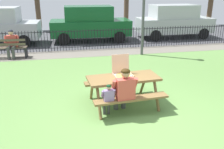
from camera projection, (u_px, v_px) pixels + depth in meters
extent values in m
cube|color=#618B46|center=(119.00, 94.00, 7.14)|extent=(28.00, 11.02, 0.02)
cube|color=slate|center=(96.00, 53.00, 11.57)|extent=(28.00, 1.40, 0.01)
cube|color=#424247|center=(87.00, 37.00, 15.16)|extent=(28.00, 6.36, 0.01)
cube|color=brown|center=(123.00, 78.00, 6.21)|extent=(1.85, 0.89, 0.06)
cube|color=brown|center=(131.00, 99.00, 5.77)|extent=(1.82, 0.41, 0.05)
cube|color=brown|center=(116.00, 81.00, 6.86)|extent=(1.82, 0.41, 0.05)
cylinder|color=brown|center=(99.00, 102.00, 5.77)|extent=(0.10, 0.44, 0.74)
cylinder|color=brown|center=(92.00, 89.00, 6.53)|extent=(0.10, 0.44, 0.74)
cylinder|color=brown|center=(156.00, 95.00, 6.16)|extent=(0.10, 0.44, 0.74)
cylinder|color=brown|center=(143.00, 84.00, 6.91)|extent=(0.10, 0.44, 0.74)
cube|color=tan|center=(123.00, 76.00, 6.25)|extent=(0.48, 0.48, 0.01)
cube|color=silver|center=(123.00, 76.00, 6.25)|extent=(0.44, 0.44, 0.00)
cube|color=tan|center=(126.00, 78.00, 6.04)|extent=(0.46, 0.04, 0.04)
cube|color=tan|center=(120.00, 72.00, 6.44)|extent=(0.46, 0.04, 0.04)
cube|color=tan|center=(115.00, 76.00, 6.19)|extent=(0.04, 0.46, 0.04)
cube|color=tan|center=(131.00, 74.00, 6.29)|extent=(0.04, 0.46, 0.04)
cube|color=tan|center=(120.00, 63.00, 6.37)|extent=(0.46, 0.09, 0.46)
cylinder|color=tan|center=(123.00, 76.00, 6.25)|extent=(0.39, 0.39, 0.01)
cylinder|color=#EAD14E|center=(123.00, 75.00, 6.24)|extent=(0.36, 0.36, 0.00)
cylinder|color=#434343|center=(116.00, 101.00, 6.16)|extent=(0.12, 0.12, 0.44)
cylinder|color=#434343|center=(118.00, 95.00, 5.88)|extent=(0.18, 0.43, 0.15)
cylinder|color=#434343|center=(123.00, 100.00, 6.21)|extent=(0.12, 0.12, 0.44)
cylinder|color=#434343|center=(126.00, 94.00, 5.94)|extent=(0.18, 0.43, 0.15)
cube|color=#CC4C3F|center=(125.00, 89.00, 5.64)|extent=(0.44, 0.25, 0.52)
cylinder|color=#CC4C3F|center=(114.00, 85.00, 5.59)|extent=(0.11, 0.21, 0.31)
cylinder|color=#CC4C3F|center=(135.00, 83.00, 5.72)|extent=(0.11, 0.21, 0.31)
sphere|color=tan|center=(125.00, 73.00, 5.53)|extent=(0.21, 0.21, 0.21)
ellipsoid|color=#30200A|center=(126.00, 71.00, 5.51)|extent=(0.21, 0.20, 0.12)
cylinder|color=#434343|center=(104.00, 106.00, 5.90)|extent=(0.07, 0.07, 0.44)
cylinder|color=#434343|center=(105.00, 99.00, 5.71)|extent=(0.10, 0.24, 0.08)
cylinder|color=#434343|center=(109.00, 105.00, 5.92)|extent=(0.07, 0.07, 0.44)
cylinder|color=#434343|center=(110.00, 98.00, 5.74)|extent=(0.10, 0.24, 0.08)
cube|color=#8C72A5|center=(109.00, 96.00, 5.58)|extent=(0.24, 0.14, 0.29)
cylinder|color=#8C72A5|center=(102.00, 94.00, 5.55)|extent=(0.06, 0.12, 0.17)
cylinder|color=#8C72A5|center=(115.00, 92.00, 5.62)|extent=(0.06, 0.12, 0.17)
sphere|color=tan|center=(109.00, 87.00, 5.52)|extent=(0.12, 0.12, 0.12)
ellipsoid|color=#0D3217|center=(109.00, 86.00, 5.50)|extent=(0.12, 0.11, 0.07)
cylinder|color=black|center=(93.00, 31.00, 11.91)|extent=(21.36, 0.03, 0.03)
cylinder|color=black|center=(94.00, 46.00, 12.17)|extent=(21.36, 0.03, 0.03)
cylinder|color=black|center=(0.00, 43.00, 11.23)|extent=(0.02, 0.02, 1.01)
cylinder|color=black|center=(3.00, 43.00, 11.26)|extent=(0.02, 0.02, 1.01)
cylinder|color=black|center=(7.00, 43.00, 11.29)|extent=(0.02, 0.02, 1.01)
cylinder|color=black|center=(10.00, 43.00, 11.31)|extent=(0.02, 0.02, 1.01)
cylinder|color=black|center=(13.00, 42.00, 11.34)|extent=(0.02, 0.02, 1.01)
cylinder|color=black|center=(16.00, 42.00, 11.37)|extent=(0.02, 0.02, 1.01)
cylinder|color=black|center=(20.00, 42.00, 11.39)|extent=(0.02, 0.02, 1.01)
cylinder|color=black|center=(23.00, 42.00, 11.42)|extent=(0.02, 0.02, 1.01)
cylinder|color=black|center=(26.00, 42.00, 11.45)|extent=(0.02, 0.02, 1.01)
cylinder|color=black|center=(29.00, 42.00, 11.47)|extent=(0.02, 0.02, 1.01)
cylinder|color=black|center=(32.00, 42.00, 11.50)|extent=(0.02, 0.02, 1.01)
cylinder|color=black|center=(35.00, 42.00, 11.53)|extent=(0.02, 0.02, 1.01)
cylinder|color=black|center=(38.00, 41.00, 11.55)|extent=(0.02, 0.02, 1.01)
cylinder|color=black|center=(42.00, 41.00, 11.58)|extent=(0.02, 0.02, 1.01)
cylinder|color=black|center=(45.00, 41.00, 11.61)|extent=(0.02, 0.02, 1.01)
cylinder|color=black|center=(48.00, 41.00, 11.63)|extent=(0.02, 0.02, 1.01)
cylinder|color=black|center=(51.00, 41.00, 11.66)|extent=(0.02, 0.02, 1.01)
cylinder|color=black|center=(54.00, 41.00, 11.69)|extent=(0.02, 0.02, 1.01)
cylinder|color=black|center=(57.00, 41.00, 11.71)|extent=(0.02, 0.02, 1.01)
cylinder|color=black|center=(60.00, 41.00, 11.74)|extent=(0.02, 0.02, 1.01)
cylinder|color=black|center=(63.00, 40.00, 11.77)|extent=(0.02, 0.02, 1.01)
cylinder|color=black|center=(66.00, 40.00, 11.79)|extent=(0.02, 0.02, 1.01)
cylinder|color=black|center=(69.00, 40.00, 11.82)|extent=(0.02, 0.02, 1.01)
cylinder|color=black|center=(72.00, 40.00, 11.85)|extent=(0.02, 0.02, 1.01)
cylinder|color=black|center=(75.00, 40.00, 11.88)|extent=(0.02, 0.02, 1.01)
cylinder|color=black|center=(78.00, 40.00, 11.90)|extent=(0.02, 0.02, 1.01)
cylinder|color=black|center=(80.00, 40.00, 11.93)|extent=(0.02, 0.02, 1.01)
cylinder|color=black|center=(83.00, 40.00, 11.96)|extent=(0.02, 0.02, 1.01)
cylinder|color=black|center=(86.00, 39.00, 11.98)|extent=(0.02, 0.02, 1.01)
cylinder|color=black|center=(89.00, 39.00, 12.01)|extent=(0.02, 0.02, 1.01)
cylinder|color=black|center=(92.00, 39.00, 12.04)|extent=(0.02, 0.02, 1.01)
cylinder|color=black|center=(95.00, 39.00, 12.06)|extent=(0.02, 0.02, 1.01)
cylinder|color=black|center=(98.00, 39.00, 12.09)|extent=(0.02, 0.02, 1.01)
cylinder|color=black|center=(100.00, 39.00, 12.12)|extent=(0.02, 0.02, 1.01)
cylinder|color=black|center=(103.00, 39.00, 12.14)|extent=(0.02, 0.02, 1.01)
cylinder|color=black|center=(106.00, 39.00, 12.17)|extent=(0.02, 0.02, 1.01)
cylinder|color=black|center=(109.00, 39.00, 12.20)|extent=(0.02, 0.02, 1.01)
cylinder|color=black|center=(112.00, 38.00, 12.22)|extent=(0.02, 0.02, 1.01)
cylinder|color=black|center=(114.00, 38.00, 12.25)|extent=(0.02, 0.02, 1.01)
cylinder|color=black|center=(117.00, 38.00, 12.28)|extent=(0.02, 0.02, 1.01)
cylinder|color=black|center=(120.00, 38.00, 12.30)|extent=(0.02, 0.02, 1.01)
cylinder|color=black|center=(123.00, 38.00, 12.33)|extent=(0.02, 0.02, 1.01)
cylinder|color=black|center=(125.00, 38.00, 12.36)|extent=(0.02, 0.02, 1.01)
cylinder|color=black|center=(128.00, 38.00, 12.38)|extent=(0.02, 0.02, 1.01)
cylinder|color=black|center=(131.00, 38.00, 12.41)|extent=(0.02, 0.02, 1.01)
cylinder|color=black|center=(133.00, 38.00, 12.44)|extent=(0.02, 0.02, 1.01)
cylinder|color=black|center=(136.00, 37.00, 12.46)|extent=(0.02, 0.02, 1.01)
cylinder|color=black|center=(139.00, 37.00, 12.49)|extent=(0.02, 0.02, 1.01)
cylinder|color=black|center=(141.00, 37.00, 12.52)|extent=(0.02, 0.02, 1.01)
cylinder|color=black|center=(144.00, 37.00, 12.54)|extent=(0.02, 0.02, 1.01)
cylinder|color=black|center=(147.00, 37.00, 12.57)|extent=(0.02, 0.02, 1.01)
cylinder|color=black|center=(149.00, 37.00, 12.60)|extent=(0.02, 0.02, 1.01)
cylinder|color=black|center=(152.00, 37.00, 12.62)|extent=(0.02, 0.02, 1.01)
cylinder|color=black|center=(154.00, 37.00, 12.65)|extent=(0.02, 0.02, 1.01)
cylinder|color=black|center=(157.00, 37.00, 12.68)|extent=(0.02, 0.02, 1.01)
cylinder|color=black|center=(160.00, 37.00, 12.71)|extent=(0.02, 0.02, 1.01)
cylinder|color=black|center=(162.00, 36.00, 12.73)|extent=(0.02, 0.02, 1.01)
cylinder|color=black|center=(165.00, 36.00, 12.76)|extent=(0.02, 0.02, 1.01)
cylinder|color=black|center=(167.00, 36.00, 12.79)|extent=(0.02, 0.02, 1.01)
cylinder|color=black|center=(170.00, 36.00, 12.81)|extent=(0.02, 0.02, 1.01)
cylinder|color=black|center=(172.00, 36.00, 12.84)|extent=(0.02, 0.02, 1.01)
cylinder|color=black|center=(175.00, 36.00, 12.87)|extent=(0.02, 0.02, 1.01)
cylinder|color=black|center=(177.00, 36.00, 12.89)|extent=(0.02, 0.02, 1.01)
cylinder|color=black|center=(180.00, 36.00, 12.92)|extent=(0.02, 0.02, 1.01)
cylinder|color=black|center=(182.00, 36.00, 12.95)|extent=(0.02, 0.02, 1.01)
cylinder|color=black|center=(185.00, 35.00, 12.97)|extent=(0.02, 0.02, 1.01)
cylinder|color=black|center=(187.00, 35.00, 13.00)|extent=(0.02, 0.02, 1.01)
cylinder|color=black|center=(190.00, 35.00, 13.03)|extent=(0.02, 0.02, 1.01)
cylinder|color=black|center=(192.00, 35.00, 13.05)|extent=(0.02, 0.02, 1.01)
cylinder|color=black|center=(194.00, 35.00, 13.08)|extent=(0.02, 0.02, 1.01)
cylinder|color=black|center=(197.00, 35.00, 13.11)|extent=(0.02, 0.02, 1.01)
cylinder|color=black|center=(199.00, 35.00, 13.13)|extent=(0.02, 0.02, 1.01)
cylinder|color=black|center=(202.00, 35.00, 13.16)|extent=(0.02, 0.02, 1.01)
cylinder|color=black|center=(204.00, 35.00, 13.19)|extent=(0.02, 0.02, 1.01)
cylinder|color=black|center=(206.00, 35.00, 13.21)|extent=(0.02, 0.02, 1.01)
cylinder|color=black|center=(209.00, 35.00, 13.24)|extent=(0.02, 0.02, 1.01)
cylinder|color=black|center=(211.00, 34.00, 13.27)|extent=(0.02, 0.02, 1.01)
cylinder|color=black|center=(213.00, 34.00, 13.29)|extent=(0.02, 0.02, 1.01)
cylinder|color=black|center=(216.00, 34.00, 13.32)|extent=(0.02, 0.02, 1.01)
cylinder|color=black|center=(218.00, 34.00, 13.35)|extent=(0.02, 0.02, 1.01)
cylinder|color=black|center=(220.00, 34.00, 13.37)|extent=(0.02, 0.02, 1.01)
cylinder|color=black|center=(223.00, 34.00, 13.40)|extent=(0.02, 0.02, 1.01)
cube|color=brown|center=(8.00, 47.00, 10.76)|extent=(1.60, 0.19, 0.04)
cube|color=brown|center=(8.00, 48.00, 10.63)|extent=(1.60, 0.19, 0.04)
cube|color=brown|center=(7.00, 48.00, 10.50)|extent=(1.60, 0.19, 0.04)
cube|color=brown|center=(6.00, 45.00, 10.38)|extent=(1.60, 0.15, 0.11)
cube|color=brown|center=(5.00, 40.00, 10.32)|extent=(1.60, 0.15, 0.11)
cube|color=black|center=(26.00, 52.00, 10.76)|extent=(0.08, 0.44, 0.44)
cylinder|color=#3F3F3F|center=(14.00, 55.00, 10.41)|extent=(0.12, 0.12, 0.44)
cylinder|color=#3F3F3F|center=(14.00, 48.00, 10.52)|extent=(0.18, 0.43, 0.15)
cylinder|color=#3F3F3F|center=(9.00, 55.00, 10.38)|extent=(0.12, 0.12, 0.44)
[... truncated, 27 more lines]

